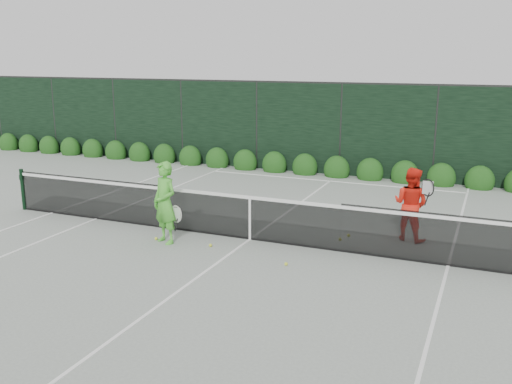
% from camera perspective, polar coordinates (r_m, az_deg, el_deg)
% --- Properties ---
extents(ground, '(80.00, 80.00, 0.00)m').
position_cam_1_polar(ground, '(12.44, -0.60, -4.77)').
color(ground, gray).
rests_on(ground, ground).
extents(tennis_net, '(12.90, 0.10, 1.07)m').
position_cam_1_polar(tennis_net, '(12.29, -0.71, -2.41)').
color(tennis_net, black).
rests_on(tennis_net, ground).
extents(player_woman, '(0.75, 0.63, 1.75)m').
position_cam_1_polar(player_woman, '(12.16, -9.09, -1.08)').
color(player_woman, '#50BD37').
rests_on(player_woman, ground).
extents(player_man, '(0.95, 0.82, 1.60)m').
position_cam_1_polar(player_man, '(12.66, 15.22, -1.17)').
color(player_man, red).
rests_on(player_man, ground).
extents(court_lines, '(11.03, 23.83, 0.01)m').
position_cam_1_polar(court_lines, '(12.44, -0.60, -4.75)').
color(court_lines, white).
rests_on(court_lines, ground).
extents(windscreen_fence, '(32.00, 21.07, 3.06)m').
position_cam_1_polar(windscreen_fence, '(9.69, -7.04, -0.87)').
color(windscreen_fence, black).
rests_on(windscreen_fence, ground).
extents(hedge_row, '(31.66, 0.65, 0.94)m').
position_cam_1_polar(hedge_row, '(18.95, 8.07, 2.22)').
color(hedge_row, '#11390F').
rests_on(hedge_row, ground).
extents(tennis_balls, '(3.86, 2.27, 0.07)m').
position_cam_1_polar(tennis_balls, '(12.06, 1.26, -5.21)').
color(tennis_balls, yellow).
rests_on(tennis_balls, ground).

